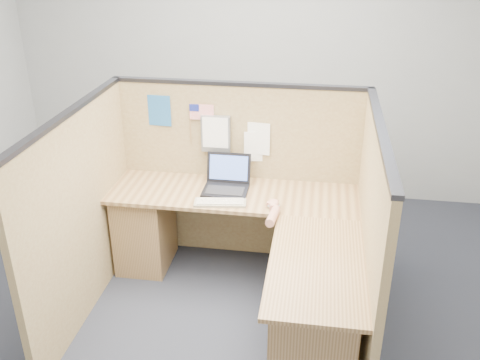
% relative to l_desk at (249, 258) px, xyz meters
% --- Properties ---
extents(floor, '(5.00, 5.00, 0.00)m').
position_rel_l_desk_xyz_m(floor, '(-0.18, -0.29, -0.39)').
color(floor, '#20222D').
rests_on(floor, ground).
extents(wall_back, '(5.00, 0.00, 5.00)m').
position_rel_l_desk_xyz_m(wall_back, '(-0.18, 1.96, 1.01)').
color(wall_back, '#95989A').
rests_on(wall_back, floor).
extents(cubicle_partitions, '(2.06, 1.83, 1.53)m').
position_rel_l_desk_xyz_m(cubicle_partitions, '(-0.18, 0.14, 0.38)').
color(cubicle_partitions, olive).
rests_on(cubicle_partitions, floor).
extents(l_desk, '(1.95, 1.75, 0.73)m').
position_rel_l_desk_xyz_m(l_desk, '(0.00, 0.00, 0.00)').
color(l_desk, brown).
rests_on(l_desk, floor).
extents(laptop, '(0.35, 0.34, 0.26)m').
position_rel_l_desk_xyz_m(laptop, '(-0.25, 0.47, 0.40)').
color(laptop, black).
rests_on(laptop, l_desk).
extents(keyboard, '(0.40, 0.18, 0.03)m').
position_rel_l_desk_xyz_m(keyboard, '(-0.25, 0.19, 0.35)').
color(keyboard, gray).
rests_on(keyboard, l_desk).
extents(mouse, '(0.10, 0.07, 0.04)m').
position_rel_l_desk_xyz_m(mouse, '(0.15, 0.19, 0.36)').
color(mouse, '#B6B6BA').
rests_on(mouse, l_desk).
extents(hand_forearm, '(0.10, 0.35, 0.07)m').
position_rel_l_desk_xyz_m(hand_forearm, '(0.16, 0.07, 0.37)').
color(hand_forearm, tan).
rests_on(hand_forearm, l_desk).
extents(blue_poster, '(0.19, 0.02, 0.25)m').
position_rel_l_desk_xyz_m(blue_poster, '(-0.83, 0.68, 0.88)').
color(blue_poster, '#215B9B').
rests_on(blue_poster, cubicle_partitions).
extents(american_flag, '(0.20, 0.01, 0.34)m').
position_rel_l_desk_xyz_m(american_flag, '(-0.51, 0.67, 0.88)').
color(american_flag, olive).
rests_on(american_flag, cubicle_partitions).
extents(file_holder, '(0.24, 0.05, 0.30)m').
position_rel_l_desk_xyz_m(file_holder, '(-0.37, 0.66, 0.72)').
color(file_holder, slate).
rests_on(file_holder, cubicle_partitions).
extents(paper_left, '(0.21, 0.03, 0.27)m').
position_rel_l_desk_xyz_m(paper_left, '(-0.04, 0.68, 0.69)').
color(paper_left, white).
rests_on(paper_left, cubicle_partitions).
extents(paper_right, '(0.20, 0.03, 0.25)m').
position_rel_l_desk_xyz_m(paper_right, '(-0.04, 0.68, 0.62)').
color(paper_right, white).
rests_on(paper_right, cubicle_partitions).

